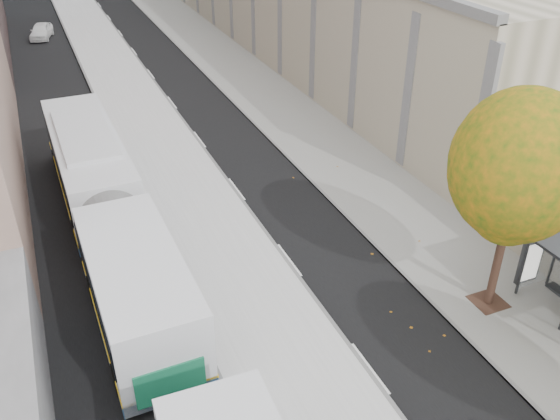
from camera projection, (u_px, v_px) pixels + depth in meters
bus_platform at (139, 112)px, 35.08m from camera, size 4.25×150.00×0.15m
sidewalk at (264, 94)px, 37.78m from camera, size 4.75×150.00×0.08m
tree_c at (520, 167)px, 17.58m from camera, size 4.20×4.20×7.28m
bus_far at (106, 207)px, 22.58m from camera, size 3.03×18.20×3.02m
distant_car at (41, 31)px, 49.05m from camera, size 2.34×3.87×1.23m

